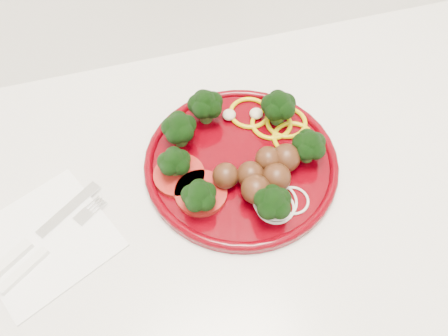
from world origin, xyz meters
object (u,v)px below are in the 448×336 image
object	(u,v)px
plate	(240,159)
napkin	(46,239)
knife	(27,246)
fork	(37,258)

from	to	relation	value
plate	napkin	size ratio (longest dim) A/B	1.79
knife	fork	world-z (taller)	knife
napkin	fork	xyz separation A→B (m)	(-0.01, -0.03, 0.01)
napkin	fork	size ratio (longest dim) A/B	1.09
knife	plate	bearing A→B (deg)	-27.09
napkin	knife	size ratio (longest dim) A/B	0.97
napkin	knife	distance (m)	0.02
plate	napkin	distance (m)	0.30
plate	fork	distance (m)	0.31
fork	knife	bearing A→B (deg)	83.00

